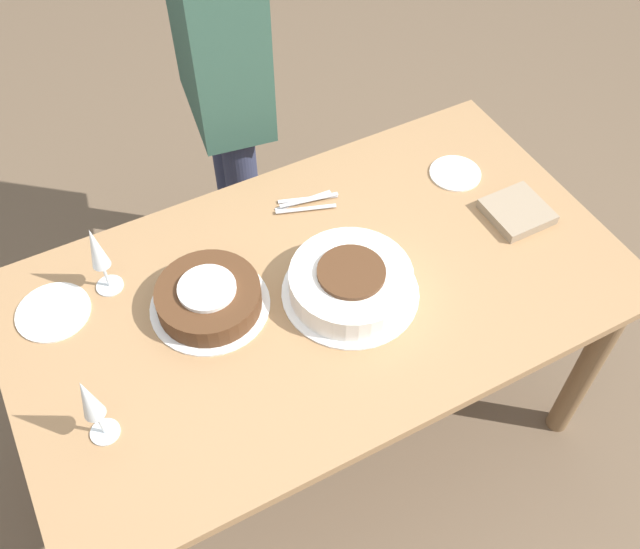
# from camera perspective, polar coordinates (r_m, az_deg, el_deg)

# --- Properties ---
(ground_plane) EXTENTS (12.00, 12.00, 0.00)m
(ground_plane) POSITION_cam_1_polar(r_m,az_deg,el_deg) (2.47, 0.00, -11.87)
(ground_plane) COLOR brown
(dining_table) EXTENTS (1.57, 0.89, 0.76)m
(dining_table) POSITION_cam_1_polar(r_m,az_deg,el_deg) (1.91, 0.00, -3.04)
(dining_table) COLOR #9E754C
(dining_table) RESTS_ON ground_plane
(cake_center_white) EXTENTS (0.35, 0.35, 0.09)m
(cake_center_white) POSITION_cam_1_polar(r_m,az_deg,el_deg) (1.78, 2.47, -0.68)
(cake_center_white) COLOR white
(cake_center_white) RESTS_ON dining_table
(cake_front_chocolate) EXTENTS (0.30, 0.30, 0.08)m
(cake_front_chocolate) POSITION_cam_1_polar(r_m,az_deg,el_deg) (1.77, -8.89, -1.85)
(cake_front_chocolate) COLOR white
(cake_front_chocolate) RESTS_ON dining_table
(wine_glass_near) EXTENTS (0.07, 0.07, 0.22)m
(wine_glass_near) POSITION_cam_1_polar(r_m,az_deg,el_deg) (1.79, -17.42, 1.79)
(wine_glass_near) COLOR silver
(wine_glass_near) RESTS_ON dining_table
(wine_glass_far) EXTENTS (0.07, 0.07, 0.22)m
(wine_glass_far) POSITION_cam_1_polar(r_m,az_deg,el_deg) (1.55, -17.98, -9.63)
(wine_glass_far) COLOR silver
(wine_glass_far) RESTS_ON dining_table
(dessert_plate_left) EXTENTS (0.15, 0.15, 0.01)m
(dessert_plate_left) POSITION_cam_1_polar(r_m,az_deg,el_deg) (2.13, 10.77, 7.96)
(dessert_plate_left) COLOR white
(dessert_plate_left) RESTS_ON dining_table
(dessert_plate_right) EXTENTS (0.18, 0.18, 0.01)m
(dessert_plate_right) POSITION_cam_1_polar(r_m,az_deg,el_deg) (1.89, -20.56, -2.83)
(dessert_plate_right) COLOR white
(dessert_plate_right) RESTS_ON dining_table
(fork_pile) EXTENTS (0.19, 0.10, 0.01)m
(fork_pile) POSITION_cam_1_polar(r_m,az_deg,el_deg) (2.01, -1.08, 5.82)
(fork_pile) COLOR silver
(fork_pile) RESTS_ON dining_table
(napkin_stack) EXTENTS (0.16, 0.16, 0.03)m
(napkin_stack) POSITION_cam_1_polar(r_m,az_deg,el_deg) (2.04, 15.49, 4.88)
(napkin_stack) COLOR gray
(napkin_stack) RESTS_ON dining_table
(person_cutting) EXTENTS (0.28, 0.43, 1.55)m
(person_cutting) POSITION_cam_1_polar(r_m,az_deg,el_deg) (2.26, -7.92, 16.54)
(person_cutting) COLOR #2D334C
(person_cutting) RESTS_ON ground_plane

